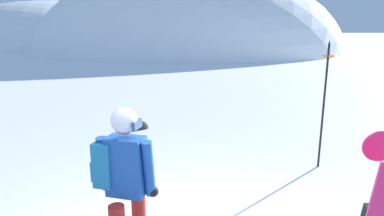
{
  "coord_description": "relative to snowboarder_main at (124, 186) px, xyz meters",
  "views": [
    {
      "loc": [
        0.37,
        -3.28,
        2.43
      ],
      "look_at": [
        -0.22,
        2.67,
        1.0
      ],
      "focal_mm": 31.74,
      "sensor_mm": 36.0,
      "label": 1
    }
  ],
  "objects": [
    {
      "name": "piste_marker_near",
      "position": [
        2.64,
        2.89,
        0.34
      ],
      "size": [
        0.2,
        0.2,
        2.23
      ],
      "color": "black",
      "rests_on": "ground"
    },
    {
      "name": "snowboarder_main",
      "position": [
        0.0,
        0.0,
        0.0
      ],
      "size": [
        0.65,
        1.82,
        1.71
      ],
      "color": "yellow",
      "rests_on": "ground"
    },
    {
      "name": "ridge_peak_far",
      "position": [
        -22.05,
        42.24,
        -0.92
      ],
      "size": [
        31.16,
        28.04,
        11.62
      ],
      "color": "white",
      "rests_on": "ground"
    },
    {
      "name": "ridge_peak_main",
      "position": [
        -3.14,
        33.47,
        -0.92
      ],
      "size": [
        31.08,
        27.97,
        16.49
      ],
      "color": "white",
      "rests_on": "ground"
    },
    {
      "name": "rock_dark",
      "position": [
        -1.18,
        4.92,
        -0.92
      ],
      "size": [
        0.54,
        0.46,
        0.38
      ],
      "color": "#282628",
      "rests_on": "ground"
    }
  ]
}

